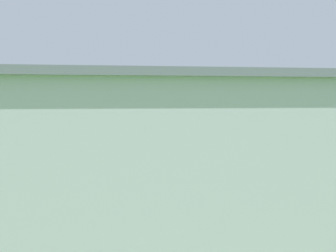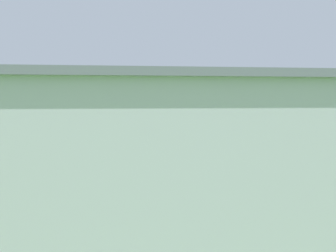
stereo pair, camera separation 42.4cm
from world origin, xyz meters
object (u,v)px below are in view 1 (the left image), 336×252
Objects in this scene: hangar at (249,147)px; person_near_hangar_door at (76,161)px; biplane at (153,110)px; person_beside_truck at (328,157)px.

person_near_hangar_door is at bearing -59.01° from hangar.
biplane is at bearing -112.93° from person_near_hangar_door.
person_beside_truck is (-14.93, 24.15, -4.05)m from biplane.
hangar reaches higher than biplane.
hangar is at bearing 49.91° from person_beside_truck.
person_beside_truck is at bearing 178.13° from person_near_hangar_door.
person_beside_truck is (-14.19, -16.86, -3.14)m from hangar.
biplane is at bearing -58.28° from person_beside_truck.
biplane is 25.67m from person_near_hangar_door.
person_near_hangar_door is at bearing -1.87° from person_beside_truck.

